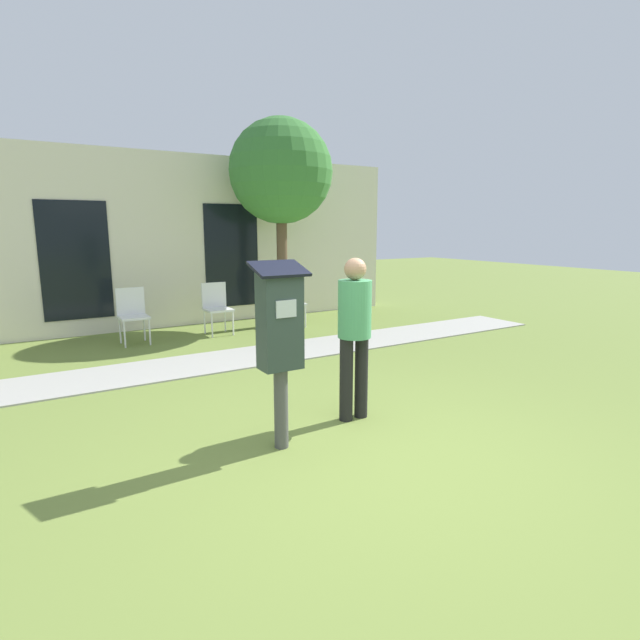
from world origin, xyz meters
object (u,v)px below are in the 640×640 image
outdoor_chair_middle (216,304)px  person_standing (355,326)px  outdoor_chair_left (132,311)px  outdoor_chair_right (289,299)px  parking_meter (280,331)px

outdoor_chair_middle → person_standing: bearing=-86.4°
outdoor_chair_left → outdoor_chair_right: 2.83m
person_standing → outdoor_chair_right: (1.66, 4.46, -0.40)m
outdoor_chair_right → parking_meter: bearing=-131.8°
parking_meter → outdoor_chair_left: parking_meter is taller
outdoor_chair_left → outdoor_chair_middle: same height
person_standing → outdoor_chair_middle: (0.25, 4.53, -0.40)m
parking_meter → outdoor_chair_right: (2.57, 4.67, -0.49)m
person_standing → outdoor_chair_left: (-1.17, 4.53, -0.40)m
person_standing → outdoor_chair_left: size_ratio=1.76×
outdoor_chair_left → outdoor_chair_middle: bearing=-11.5°
outdoor_chair_left → outdoor_chair_right: same height
parking_meter → person_standing: size_ratio=1.01×
outdoor_chair_middle → outdoor_chair_right: bearing=3.8°
parking_meter → outdoor_chair_right: size_ratio=1.77×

